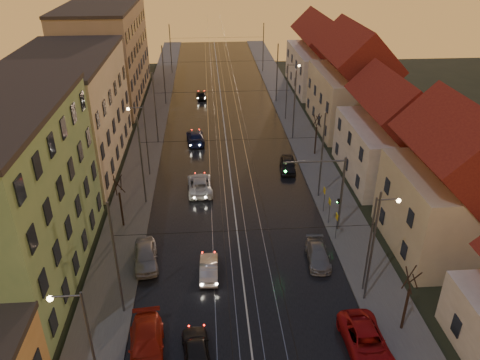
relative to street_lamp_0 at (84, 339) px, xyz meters
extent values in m
cube|color=black|center=(9.10, 38.00, -4.87)|extent=(16.00, 120.00, 0.04)
cube|color=#4C4C4C|center=(-0.90, 38.00, -4.81)|extent=(4.00, 120.00, 0.15)
cube|color=#4C4C4C|center=(19.10, 38.00, -4.81)|extent=(4.00, 120.00, 0.15)
cube|color=gray|center=(6.90, 38.00, -4.83)|extent=(0.06, 120.00, 0.03)
cube|color=gray|center=(8.33, 38.00, -4.83)|extent=(0.06, 120.00, 0.03)
cube|color=gray|center=(9.87, 38.00, -4.83)|extent=(0.06, 120.00, 0.03)
cube|color=gray|center=(11.30, 38.00, -4.83)|extent=(0.06, 120.00, 0.03)
cube|color=beige|center=(-8.40, 32.00, 1.11)|extent=(10.00, 20.00, 12.00)
cube|color=#8D7B5A|center=(-8.40, 56.00, 2.11)|extent=(10.00, 24.00, 14.00)
cube|color=#BAAD8F|center=(26.10, 13.00, -1.39)|extent=(8.50, 10.00, 7.00)
pyramid|color=#5D1516|center=(26.10, 13.00, 4.01)|extent=(8.67, 10.20, 3.80)
cube|color=#BAB6AC|center=(26.10, 26.00, -1.89)|extent=(9.00, 12.00, 6.00)
pyramid|color=#5D1516|center=(26.10, 26.00, 2.71)|extent=(9.18, 12.24, 3.20)
cube|color=#BAAD8F|center=(26.10, 41.00, -1.14)|extent=(9.00, 14.00, 7.50)
pyramid|color=#5D1516|center=(26.10, 41.00, 4.61)|extent=(9.18, 14.28, 4.00)
cube|color=#BAB6AC|center=(26.10, 59.00, -1.64)|extent=(9.00, 16.00, 6.50)
pyramid|color=#5D1516|center=(26.10, 59.00, 3.36)|extent=(9.18, 16.32, 3.50)
cylinder|color=#595B60|center=(0.50, 7.00, -0.39)|extent=(0.16, 0.16, 9.00)
cylinder|color=#595B60|center=(17.70, 7.00, -0.39)|extent=(0.16, 0.16, 9.00)
cylinder|color=#595B60|center=(0.50, 22.00, -0.39)|extent=(0.16, 0.16, 9.00)
cylinder|color=#595B60|center=(17.70, 22.00, -0.39)|extent=(0.16, 0.16, 9.00)
cylinder|color=#595B60|center=(0.50, 37.00, -0.39)|extent=(0.16, 0.16, 9.00)
cylinder|color=#595B60|center=(17.70, 37.00, -0.39)|extent=(0.16, 0.16, 9.00)
cylinder|color=#595B60|center=(0.50, 52.00, -0.39)|extent=(0.16, 0.16, 9.00)
cylinder|color=#595B60|center=(17.70, 52.00, -0.39)|extent=(0.16, 0.16, 9.00)
cylinder|color=#595B60|center=(0.50, 70.00, -0.39)|extent=(0.16, 0.16, 9.00)
cylinder|color=#595B60|center=(17.70, 70.00, -0.39)|extent=(0.16, 0.16, 9.00)
cylinder|color=#595B60|center=(0.30, 0.00, -0.89)|extent=(0.14, 0.14, 8.00)
cylinder|color=#595B60|center=(-0.50, 0.00, 2.91)|extent=(1.60, 0.10, 0.10)
sphere|color=#FFD88C|center=(-1.22, 0.00, 2.81)|extent=(0.32, 0.32, 0.32)
cylinder|color=#595B60|center=(17.90, 8.00, -0.89)|extent=(0.14, 0.14, 8.00)
cylinder|color=#595B60|center=(18.70, 8.00, 2.91)|extent=(1.60, 0.10, 0.10)
sphere|color=#FFD88C|center=(19.42, 8.00, 2.81)|extent=(0.32, 0.32, 0.32)
cylinder|color=#595B60|center=(0.30, 28.00, -0.89)|extent=(0.14, 0.14, 8.00)
cylinder|color=#595B60|center=(-0.50, 28.00, 2.91)|extent=(1.60, 0.10, 0.10)
sphere|color=#FFD88C|center=(-1.22, 28.00, 2.81)|extent=(0.32, 0.32, 0.32)
cylinder|color=#595B60|center=(17.90, 44.00, -0.89)|extent=(0.14, 0.14, 8.00)
cylinder|color=#595B60|center=(18.70, 44.00, 2.91)|extent=(1.60, 0.10, 0.10)
sphere|color=#FFD88C|center=(19.42, 44.00, 2.81)|extent=(0.32, 0.32, 0.32)
cylinder|color=#595B60|center=(18.10, 16.00, -1.29)|extent=(0.20, 0.20, 7.20)
cylinder|color=#595B60|center=(15.50, 16.00, 2.01)|extent=(5.20, 0.14, 0.14)
imported|color=black|center=(13.10, 16.00, 1.41)|extent=(0.15, 0.18, 0.90)
sphere|color=#19FF3F|center=(13.10, 15.88, 1.26)|extent=(0.20, 0.20, 0.20)
cylinder|color=black|center=(-1.10, 18.00, -3.14)|extent=(0.18, 0.18, 3.50)
cylinder|color=black|center=(-0.86, 18.09, -0.59)|extent=(0.37, 0.92, 1.61)
cylinder|color=black|center=(-1.18, 18.23, -0.59)|extent=(0.91, 0.40, 1.61)
cylinder|color=black|center=(-1.33, 17.91, -0.59)|extent=(0.37, 0.92, 1.61)
cylinder|color=black|center=(-0.97, 17.78, -0.59)|extent=(0.84, 0.54, 1.62)
cylinder|color=black|center=(19.30, 4.00, -3.14)|extent=(0.18, 0.18, 3.50)
cylinder|color=black|center=(19.54, 4.09, -0.59)|extent=(0.37, 0.92, 1.61)
cylinder|color=black|center=(19.22, 4.23, -0.59)|extent=(0.91, 0.40, 1.61)
cylinder|color=black|center=(19.07, 3.91, -0.59)|extent=(0.37, 0.92, 1.61)
cylinder|color=black|center=(19.43, 3.78, -0.59)|extent=(0.84, 0.54, 1.62)
cylinder|color=black|center=(19.50, 32.00, -3.14)|extent=(0.18, 0.18, 3.50)
cylinder|color=black|center=(19.74, 32.09, -0.59)|extent=(0.37, 0.92, 1.61)
cylinder|color=black|center=(19.42, 32.23, -0.59)|extent=(0.91, 0.40, 1.61)
cylinder|color=black|center=(19.27, 31.91, -0.59)|extent=(0.37, 0.92, 1.61)
cylinder|color=black|center=(19.63, 31.78, -0.59)|extent=(0.84, 0.54, 1.62)
imported|color=black|center=(5.62, 2.55, -4.17)|extent=(2.09, 4.36, 1.44)
imported|color=#A7A7AC|center=(6.53, 10.63, -4.24)|extent=(1.46, 3.96, 1.30)
imported|color=silver|center=(5.80, 24.14, -4.16)|extent=(2.68, 5.37, 1.46)
imported|color=#161D42|center=(5.22, 36.80, -4.15)|extent=(2.54, 5.24, 1.47)
imported|color=black|center=(6.00, 54.41, -4.26)|extent=(1.77, 3.78, 1.25)
imported|color=#A01E10|center=(2.52, 3.14, -4.11)|extent=(2.63, 5.49, 1.54)
imported|color=#A3A4A9|center=(1.50, 12.41, -4.11)|extent=(2.38, 4.75, 1.55)
imported|color=#AC1114|center=(16.31, 2.39, -4.13)|extent=(2.62, 5.49, 1.51)
imported|color=gray|center=(15.33, 11.71, -4.27)|extent=(1.98, 4.33, 1.23)
imported|color=black|center=(15.57, 28.06, -4.17)|extent=(2.15, 4.37, 1.43)
camera|label=1|loc=(6.80, -18.18, 18.73)|focal=35.00mm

